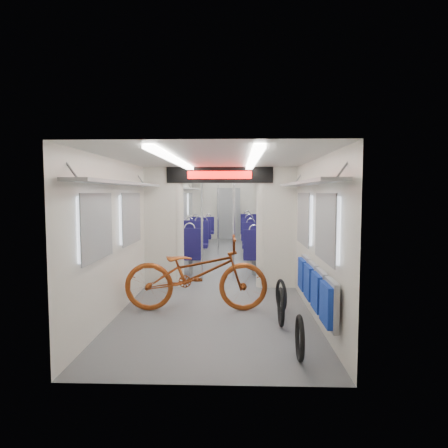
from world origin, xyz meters
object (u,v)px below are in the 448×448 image
bicycle (196,273)px  stanchion_near_right (233,225)px  bike_hoop_c (281,297)px  stanchion_far_left (218,216)px  bike_hoop_a (300,340)px  seat_bay_near_right (262,245)px  stanchion_near_left (202,226)px  flip_bench (315,287)px  seat_bay_near_left (186,243)px  stanchion_far_right (235,216)px  seat_bay_far_right (255,230)px  bike_hoop_b (281,309)px  seat_bay_far_left (200,231)px

bicycle → stanchion_near_right: stanchion_near_right is taller
bike_hoop_c → stanchion_far_left: size_ratio=0.22×
bike_hoop_a → seat_bay_near_right: seat_bay_near_right is taller
stanchion_near_left → stanchion_far_left: (0.16, 3.53, 0.00)m
flip_bench → seat_bay_near_left: 5.03m
bike_hoop_c → stanchion_far_right: stanchion_far_right is taller
stanchion_near_right → stanchion_near_left: bearing=-154.7°
stanchion_near_right → flip_bench: bearing=-70.5°
seat_bay_far_right → seat_bay_near_right: bearing=-90.0°
seat_bay_far_right → stanchion_far_right: stanchion_far_right is taller
bicycle → seat_bay_near_right: bicycle is taller
bike_hoop_b → seat_bay_near_left: (-1.86, 4.35, 0.33)m
bicycle → stanchion_near_left: 2.06m
seat_bay_near_left → bike_hoop_a: bearing=-70.5°
bicycle → stanchion_far_left: stanchion_far_left is taller
bicycle → stanchion_near_left: (-0.08, 1.98, 0.57)m
bike_hoop_b → stanchion_far_left: (-1.15, 6.23, 0.91)m
seat_bay_near_left → stanchion_near_right: (1.19, -1.36, 0.58)m
bike_hoop_b → stanchion_far_right: (-0.67, 6.04, 0.91)m
seat_bay_near_left → stanchion_near_right: 1.90m
stanchion_near_right → stanchion_far_right: same height
bike_hoop_c → stanchion_near_left: stanchion_near_left is taller
stanchion_near_right → seat_bay_far_right: bearing=82.1°
stanchion_near_left → stanchion_far_left: bearing=87.4°
flip_bench → stanchion_far_right: 6.29m
seat_bay_near_right → stanchion_near_left: 2.17m
bike_hoop_a → seat_bay_far_left: 9.38m
seat_bay_far_right → stanchion_near_left: bearing=-104.1°
seat_bay_far_left → seat_bay_far_right: 1.88m
seat_bay_far_left → stanchion_far_right: stanchion_far_right is taller
bike_hoop_c → stanchion_near_right: size_ratio=0.22×
seat_bay_near_left → seat_bay_far_left: (-0.00, 3.70, -0.05)m
flip_bench → seat_bay_far_right: (-0.42, 8.05, -0.01)m
flip_bench → seat_bay_near_left: (-2.29, 4.48, -0.01)m
bike_hoop_c → seat_bay_near_left: seat_bay_near_left is taller
stanchion_far_right → stanchion_far_left: bearing=158.9°
seat_bay_far_right → stanchion_far_right: (-0.68, -1.88, 0.58)m
seat_bay_near_right → stanchion_near_right: bearing=-117.2°
seat_bay_near_left → seat_bay_far_right: same height
bicycle → bike_hoop_b: (1.23, -0.72, -0.34)m
stanchion_near_right → bicycle: bearing=-103.7°
seat_bay_near_right → seat_bay_far_right: 3.61m
stanchion_far_left → flip_bench: bearing=-76.1°
stanchion_near_left → seat_bay_near_right: bearing=51.0°
flip_bench → stanchion_near_left: 3.36m
bicycle → stanchion_far_right: bearing=-8.1°
bicycle → bike_hoop_c: 1.35m
seat_bay_far_right → stanchion_far_right: size_ratio=1.00×
bike_hoop_a → seat_bay_far_right: seat_bay_far_right is taller
seat_bay_near_left → seat_bay_far_left: seat_bay_near_left is taller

